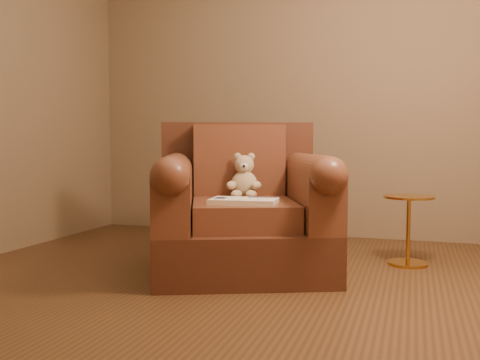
% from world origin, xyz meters
% --- Properties ---
extents(floor, '(4.00, 4.00, 0.00)m').
position_xyz_m(floor, '(0.00, 0.00, 0.00)').
color(floor, '#52361C').
rests_on(floor, ground).
extents(armchair, '(1.43, 1.40, 1.00)m').
position_xyz_m(armchair, '(-0.08, 0.51, 0.39)').
color(armchair, '#4B2719').
rests_on(armchair, floor).
extents(teddy_bear, '(0.22, 0.26, 0.31)m').
position_xyz_m(teddy_bear, '(-0.10, 0.61, 0.60)').
color(teddy_bear, tan).
rests_on(teddy_bear, armchair).
extents(guidebook, '(0.43, 0.28, 0.03)m').
position_xyz_m(guidebook, '(0.01, 0.26, 0.49)').
color(guidebook, beige).
rests_on(guidebook, armchair).
extents(side_table, '(0.35, 0.35, 0.48)m').
position_xyz_m(side_table, '(0.98, 1.01, 0.26)').
color(side_table, gold).
rests_on(side_table, floor).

